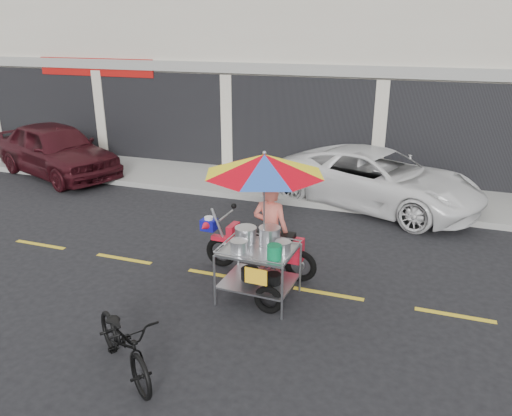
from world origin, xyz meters
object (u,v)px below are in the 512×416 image
(food_vendor_rig, at_px, (265,203))
(maroon_sedan, at_px, (56,149))
(near_bicycle, at_px, (124,342))
(white_pickup, at_px, (377,179))

(food_vendor_rig, bearing_deg, maroon_sedan, 153.32)
(near_bicycle, bearing_deg, food_vendor_rig, 15.92)
(white_pickup, bearing_deg, maroon_sedan, 112.75)
(white_pickup, bearing_deg, near_bicycle, -176.52)
(maroon_sedan, xyz_separation_m, near_bicycle, (7.02, -7.15, -0.34))
(near_bicycle, height_order, food_vendor_rig, food_vendor_rig)
(maroon_sedan, distance_m, food_vendor_rig, 9.21)
(maroon_sedan, height_order, food_vendor_rig, food_vendor_rig)
(white_pickup, distance_m, food_vendor_rig, 5.11)
(near_bicycle, relative_size, food_vendor_rig, 0.69)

